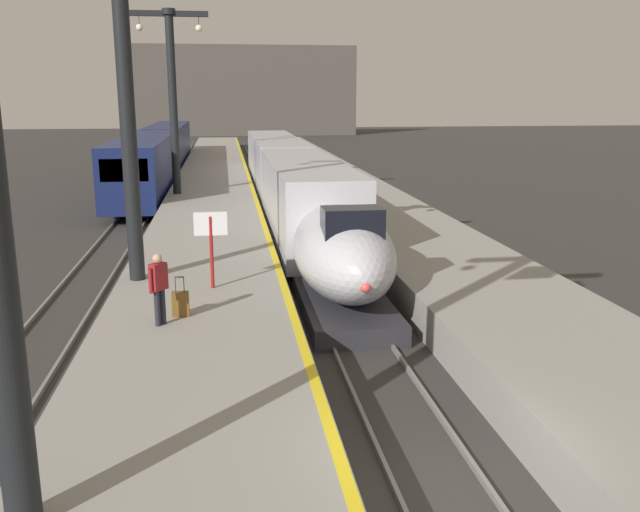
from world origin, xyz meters
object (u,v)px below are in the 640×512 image
object	(u,v)px
station_column_mid	(125,85)
station_column_far	(172,85)
regional_train_adjacent	(159,153)
highspeed_train_main	(291,183)
rolling_suitcase	(181,304)
passenger_near_edge	(159,284)
departure_info_board	(211,234)

from	to	relation	value
station_column_mid	station_column_far	world-z (taller)	station_column_far
station_column_mid	regional_train_adjacent	bearing A→B (deg)	93.92
highspeed_train_main	station_column_far	distance (m)	8.28
highspeed_train_main	regional_train_adjacent	world-z (taller)	regional_train_adjacent
station_column_far	rolling_suitcase	xyz separation A→B (m)	(1.44, -21.43, -5.40)
passenger_near_edge	rolling_suitcase	distance (m)	1.00
station_column_far	passenger_near_edge	size ratio (longest dim) A/B	5.63
regional_train_adjacent	station_column_far	xyz separation A→B (m)	(2.20, -14.32, 4.63)
highspeed_train_main	rolling_suitcase	size ratio (longest dim) A/B	38.84
regional_train_adjacent	passenger_near_edge	xyz separation A→B (m)	(3.22, -36.34, -0.09)
rolling_suitcase	passenger_near_edge	bearing A→B (deg)	-125.54
passenger_near_edge	rolling_suitcase	size ratio (longest dim) A/B	1.72
regional_train_adjacent	station_column_far	distance (m)	15.21
passenger_near_edge	highspeed_train_main	bearing A→B (deg)	75.44
departure_info_board	highspeed_train_main	bearing A→B (deg)	76.72
station_column_mid	passenger_near_edge	size ratio (longest dim) A/B	5.36
station_column_mid	station_column_far	bearing A→B (deg)	90.00
rolling_suitcase	station_column_far	bearing A→B (deg)	93.85
station_column_far	departure_info_board	size ratio (longest dim) A/B	4.49
station_column_mid	rolling_suitcase	distance (m)	6.46
station_column_far	departure_info_board	distance (m)	19.62
highspeed_train_main	station_column_mid	distance (m)	16.39
rolling_suitcase	departure_info_board	bearing A→B (deg)	73.14
regional_train_adjacent	passenger_near_edge	world-z (taller)	regional_train_adjacent
regional_train_adjacent	station_column_mid	size ratio (longest dim) A/B	4.04
regional_train_adjacent	station_column_mid	distance (m)	32.51
highspeed_train_main	regional_train_adjacent	distance (m)	19.33
station_column_far	highspeed_train_main	bearing A→B (deg)	-28.72
rolling_suitcase	station_column_mid	bearing A→B (deg)	111.80
regional_train_adjacent	highspeed_train_main	bearing A→B (deg)	-65.23
station_column_far	passenger_near_edge	distance (m)	22.55
highspeed_train_main	regional_train_adjacent	size ratio (longest dim) A/B	1.04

